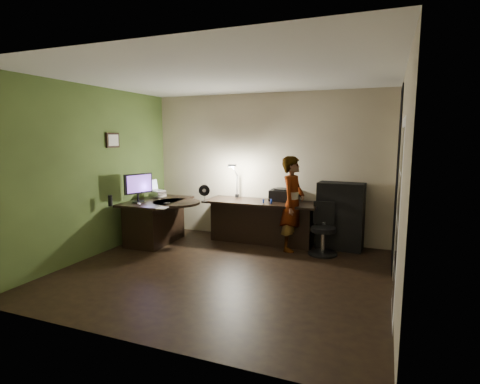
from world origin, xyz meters
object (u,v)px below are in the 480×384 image
at_px(desk_left, 157,221).
at_px(monitor, 138,192).
at_px(person, 293,204).
at_px(office_chair, 323,229).
at_px(cabinet, 340,216).
at_px(desk_right, 261,222).

height_order(desk_left, monitor, monitor).
relative_size(monitor, person, 0.34).
relative_size(office_chair, person, 0.53).
bearing_deg(office_chair, cabinet, 56.50).
xyz_separation_m(monitor, person, (2.54, 0.78, -0.18)).
distance_m(desk_right, monitor, 2.24).
height_order(desk_right, monitor, monitor).
distance_m(desk_left, person, 2.46).
bearing_deg(desk_left, desk_right, 19.56).
height_order(cabinet, office_chair, cabinet).
bearing_deg(monitor, desk_left, 84.42).
height_order(desk_left, cabinet, cabinet).
bearing_deg(cabinet, person, -149.41).
distance_m(desk_right, person, 0.79).
relative_size(cabinet, person, 0.72).
bearing_deg(desk_left, office_chair, 5.77).
xyz_separation_m(desk_left, monitor, (-0.15, -0.32, 0.58)).
relative_size(monitor, office_chair, 0.64).
xyz_separation_m(desk_left, person, (2.38, 0.46, 0.41)).
distance_m(cabinet, person, 0.86).
bearing_deg(desk_left, person, 9.04).
bearing_deg(office_chair, desk_right, 157.50).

